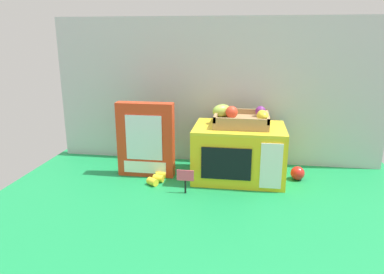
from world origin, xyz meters
The scene contains 8 objects.
ground_plane centered at (0.00, 0.00, 0.00)m, with size 1.70×1.70×0.00m, color #198C47.
display_back_panel centered at (0.00, 0.24, 0.36)m, with size 1.61×0.03×0.71m, color #B7BABF.
toy_microwave centered at (0.13, 0.02, 0.12)m, with size 0.40×0.29×0.24m.
food_groups_crate centered at (0.13, 0.04, 0.27)m, with size 0.26×0.22×0.09m.
cookie_set_box centered at (-0.29, -0.01, 0.17)m, with size 0.26×0.06×0.34m.
price_sign centered at (-0.08, -0.19, 0.07)m, with size 0.07×0.01×0.10m.
loose_toy_banana centered at (-0.22, -0.09, 0.02)m, with size 0.07×0.13×0.03m.
loose_toy_apple centered at (0.39, 0.03, 0.03)m, with size 0.06×0.06×0.06m, color red.
Camera 1 is at (0.15, -1.53, 0.62)m, focal length 33.80 mm.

